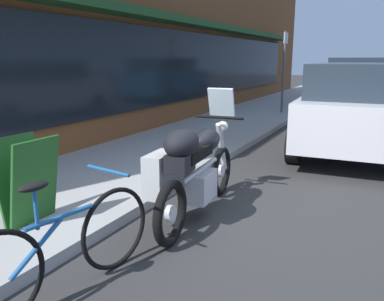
% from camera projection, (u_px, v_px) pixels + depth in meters
% --- Properties ---
extents(ground_plane, '(80.00, 80.00, 0.00)m').
position_uv_depth(ground_plane, '(255.00, 219.00, 4.35)').
color(ground_plane, '#2F2F2F').
extents(sidewalk_curb, '(30.00, 2.56, 0.12)m').
position_uv_depth(sidewalk_curb, '(266.00, 109.00, 13.25)').
color(sidewalk_curb, '#A0A0A0').
rests_on(sidewalk_curb, ground_plane).
extents(touring_motorcycle, '(2.19, 0.62, 1.40)m').
position_uv_depth(touring_motorcycle, '(193.00, 167.00, 4.20)').
color(touring_motorcycle, black).
rests_on(touring_motorcycle, ground_plane).
extents(parked_bicycle, '(1.71, 0.48, 0.94)m').
position_uv_depth(parked_bicycle, '(63.00, 249.00, 2.86)').
color(parked_bicycle, black).
rests_on(parked_bicycle, ground_plane).
extents(parked_minivan, '(4.87, 2.26, 1.67)m').
position_uv_depth(parked_minivan, '(358.00, 104.00, 7.45)').
color(parked_minivan, silver).
rests_on(parked_minivan, ground_plane).
extents(sandwich_board_sign, '(0.55, 0.40, 0.87)m').
position_uv_depth(sandwich_board_sign, '(27.00, 180.00, 3.89)').
color(sandwich_board_sign, '#1E511E').
rests_on(sandwich_board_sign, sidewalk_curb).
extents(parking_sign_pole, '(0.44, 0.07, 2.43)m').
position_uv_depth(parking_sign_pole, '(284.00, 65.00, 11.78)').
color(parking_sign_pole, '#59595B').
rests_on(parking_sign_pole, sidewalk_curb).
extents(parked_car_down_block, '(4.73, 2.16, 1.78)m').
position_uv_depth(parked_car_down_block, '(359.00, 82.00, 13.63)').
color(parked_car_down_block, '#1E598C').
rests_on(parked_car_down_block, ground_plane).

